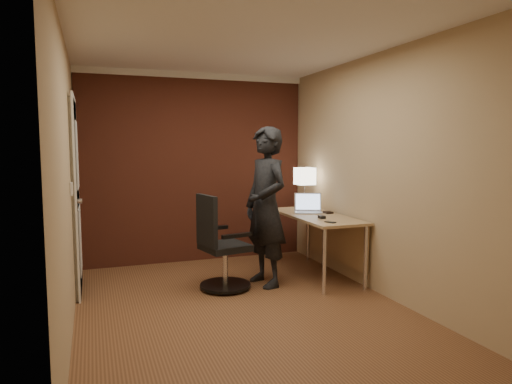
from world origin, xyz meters
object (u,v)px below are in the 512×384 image
Objects in this scene: mouse at (322,217)px; wallet at (328,212)px; desk at (321,225)px; laptop at (308,207)px; office_chair at (220,249)px; phone at (330,222)px; person at (266,207)px; desk_lamp at (305,177)px.

mouse is 0.91× the size of wallet.
desk is 0.30m from laptop.
desk is 0.19m from wallet.
office_chair is at bearing -178.13° from mouse.
laptop is 3.67× the size of wallet.
phone is (-0.05, -0.28, -0.01)m from mouse.
office_chair reaches higher than mouse.
desk is at bearing 47.64° from phone.
mouse reaches higher than wallet.
office_chair reaches higher than laptop.
office_chair is at bearing -171.29° from wallet.
person is (-0.70, -0.37, 0.08)m from laptop.
wallet is 0.06× the size of person.
mouse is 0.66m from person.
person is (0.53, 0.01, 0.43)m from office_chair.
wallet is at bearing -79.70° from desk_lamp.
wallet is (0.31, 0.60, 0.01)m from phone.
phone is 1.22m from office_chair.
desk is at bearing -72.18° from laptop.
phone is 0.11× the size of office_chair.
laptop is at bearing 89.20° from mouse.
person is (-0.58, 0.40, 0.14)m from phone.
mouse is at bearing -97.83° from laptop.
desk_lamp is (0.04, 0.53, 0.55)m from desk.
person is at bearing -167.07° from wallet.
desk is 1.48× the size of office_chair.
desk is at bearing 89.01° from person.
person reaches higher than office_chair.
wallet is at bearing 22.64° from desk.
laptop is (-0.07, 0.21, 0.19)m from desk.
office_chair is (-1.12, 0.39, -0.29)m from phone.
mouse is (-0.17, -0.80, -0.40)m from desk_lamp.
person reaches higher than phone.
desk is 0.76m from desk_lamp.
person is at bearing -139.65° from desk_lamp.
phone is (-0.22, -1.08, -0.41)m from desk_lamp.
laptop is 4.03× the size of mouse.
laptop reaches higher than phone.
mouse is 1.21m from office_chair.
mouse is 0.87× the size of phone.
wallet is (0.12, 0.05, 0.14)m from desk.
person is at bearing 121.49° from phone.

